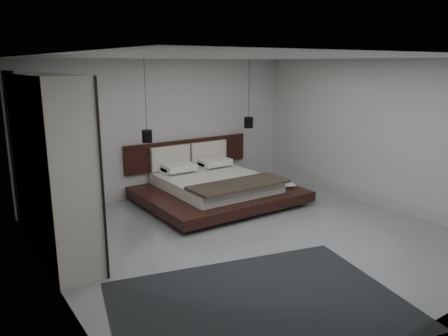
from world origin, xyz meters
TOP-DOWN VIEW (x-y plane):
  - floor at (0.00, 0.00)m, footprint 6.00×6.00m
  - ceiling at (0.00, 0.00)m, footprint 6.00×6.00m
  - wall_back at (0.00, 3.00)m, footprint 6.00×0.00m
  - wall_front at (0.00, -3.00)m, footprint 6.00×0.00m
  - wall_left at (-3.00, 0.00)m, footprint 0.00×6.00m
  - wall_right at (3.00, 0.00)m, footprint 0.00×6.00m
  - lattice_screen at (-2.95, 2.45)m, footprint 0.05×0.90m
  - bed at (0.54, 1.90)m, footprint 2.94×2.46m
  - book_lower at (1.74, 1.22)m, footprint 0.31×0.36m
  - book_upper at (1.72, 1.19)m, footprint 0.36×0.40m
  - pendant_left at (-0.67, 2.38)m, footprint 0.19×0.19m
  - pendant_right at (1.74, 2.38)m, footprint 0.20×0.20m
  - wardrobe at (-2.70, 1.22)m, footprint 0.62×2.62m
  - rug at (-1.20, -1.70)m, footprint 3.74×3.04m

SIDE VIEW (x-z plane):
  - floor at x=0.00m, z-range 0.00..0.00m
  - rug at x=-1.20m, z-range 0.00..0.01m
  - book_lower at x=1.74m, z-range 0.27..0.30m
  - bed at x=0.54m, z-range -0.25..0.85m
  - book_upper at x=1.72m, z-range 0.30..0.33m
  - wardrobe at x=-2.70m, z-range 0.00..2.57m
  - lattice_screen at x=-2.95m, z-range 0.00..2.60m
  - pendant_left at x=-0.67m, z-range 0.59..2.15m
  - wall_back at x=0.00m, z-range -1.60..4.40m
  - wall_front at x=0.00m, z-range -1.60..4.40m
  - wall_left at x=-3.00m, z-range -1.60..4.40m
  - wall_right at x=3.00m, z-range -1.60..4.40m
  - pendant_right at x=1.74m, z-range 0.72..2.19m
  - ceiling at x=0.00m, z-range 2.80..2.80m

